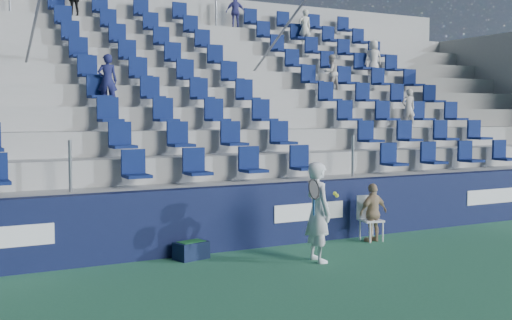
{
  "coord_description": "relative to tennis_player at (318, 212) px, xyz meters",
  "views": [
    {
      "loc": [
        -5.35,
        -7.59,
        2.52
      ],
      "look_at": [
        0.2,
        2.8,
        1.7
      ],
      "focal_mm": 45.0,
      "sensor_mm": 36.0,
      "label": 1
    }
  ],
  "objects": [
    {
      "name": "line_judge_chair",
      "position": [
        1.96,
        1.1,
        -0.35
      ],
      "size": [
        0.47,
        0.48,
        0.91
      ],
      "color": "white",
      "rests_on": "ground"
    },
    {
      "name": "tennis_player",
      "position": [
        0.0,
        0.0,
        0.0
      ],
      "size": [
        0.69,
        0.67,
        1.73
      ],
      "color": "white",
      "rests_on": "ground"
    },
    {
      "name": "ball_bin",
      "position": [
        -1.86,
        1.21,
        -0.7
      ],
      "size": [
        0.63,
        0.49,
        0.32
      ],
      "color": "#0E1833",
      "rests_on": "ground"
    },
    {
      "name": "ground",
      "position": [
        -0.74,
        -1.54,
        -0.87
      ],
      "size": [
        70.0,
        70.0,
        0.0
      ],
      "primitive_type": "plane",
      "color": "#31734D",
      "rests_on": "ground"
    },
    {
      "name": "grandstand",
      "position": [
        -0.74,
        6.7,
        1.26
      ],
      "size": [
        24.0,
        8.17,
        6.63
      ],
      "color": "#9F9F9A",
      "rests_on": "ground"
    },
    {
      "name": "line_judge",
      "position": [
        1.96,
        0.96,
        -0.28
      ],
      "size": [
        0.7,
        0.33,
        1.17
      ],
      "primitive_type": "imported",
      "rotation": [
        0.0,
        0.0,
        3.21
      ],
      "color": "tan",
      "rests_on": "ground"
    },
    {
      "name": "sponsor_wall",
      "position": [
        -0.74,
        1.61,
        -0.27
      ],
      "size": [
        24.0,
        0.32,
        1.2
      ],
      "color": "#10163B",
      "rests_on": "ground"
    }
  ]
}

